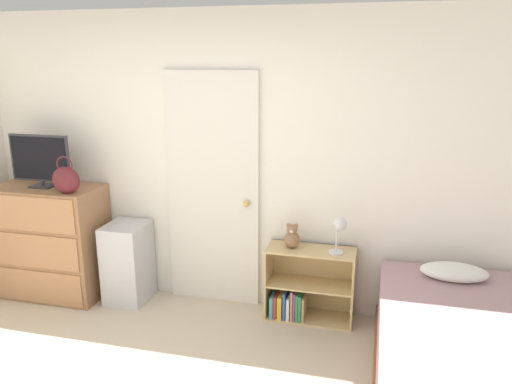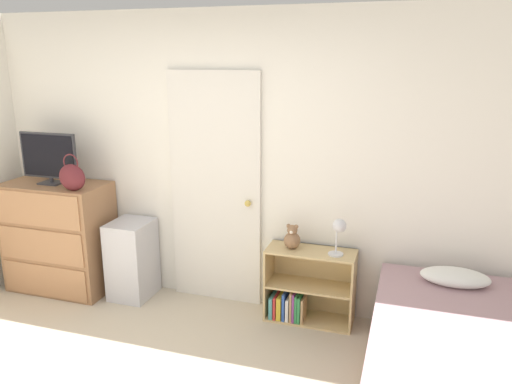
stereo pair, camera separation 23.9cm
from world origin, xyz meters
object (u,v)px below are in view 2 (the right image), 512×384
Objects in this scene: bookshelf at (304,291)px; bed at (456,366)px; dresser at (60,237)px; handbag at (72,177)px; desk_lamp at (339,229)px; storage_bin at (132,259)px; teddy_bear at (292,238)px; tv at (49,157)px.

bookshelf is 1.38m from bed.
handbag is at bearing -25.30° from dresser.
handbag is at bearing -174.42° from desk_lamp.
bookshelf is (1.60, 0.06, -0.11)m from storage_bin.
desk_lamp reaches higher than bookshelf.
handbag is at bearing 171.05° from bed.
dresser is 3.36× the size of desk_lamp.
bed is at bearing -14.48° from storage_bin.
bookshelf is 0.40× the size of bed.
handbag is at bearing -172.29° from bookshelf.
teddy_bear is at bearing 2.76° from dresser.
dresser is 3.17× the size of handbag.
tv reaches higher than teddy_bear.
dresser is 4.94× the size of teddy_bear.
storage_bin is 1.54m from teddy_bear.
teddy_bear is 0.41m from desk_lamp.
bed reaches higher than bookshelf.
teddy_bear is (-0.11, -0.00, 0.46)m from bookshelf.
tv is 2.57m from bookshelf.
storage_bin is (0.74, 0.06, -0.16)m from dresser.
handbag reaches higher than bed.
dresser is 1.79× the size of tv.
teddy_bear reaches higher than bookshelf.
dresser is 0.76m from tv.
desk_lamp is (0.39, -0.04, 0.13)m from teddy_bear.
tv is 3.70m from bed.
tv is at bearing -177.06° from bookshelf.
tv is at bearing 156.75° from handbag.
handbag is at bearing -171.99° from teddy_bear.
desk_lamp reaches higher than storage_bin.
desk_lamp is (0.28, -0.05, 0.60)m from bookshelf.
storage_bin is 2.84m from bed.
teddy_bear is 1.54m from bed.
teddy_bear is 0.68× the size of desk_lamp.
tv is 2.32m from teddy_bear.
bookshelf is (2.35, 0.12, -1.03)m from tv.
dresser is at bearing -178.60° from desk_lamp.
handbag reaches higher than teddy_bear.
handbag is (0.34, -0.16, 0.64)m from dresser.
tv reaches higher than bed.
teddy_bear is at bearing 2.01° from storage_bin.
bookshelf is (2.34, 0.11, -0.26)m from dresser.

